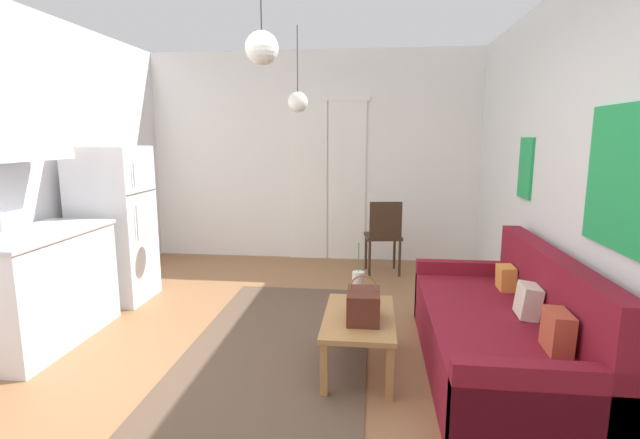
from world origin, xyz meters
name	(u,v)px	position (x,y,z in m)	size (l,w,h in m)	color
ground_plane	(250,386)	(0.00, 0.00, -0.05)	(4.97, 7.28, 0.10)	#8E603D
wall_back	(313,158)	(0.01, 3.39, 1.37)	(4.57, 0.13, 2.76)	white
wall_right	(616,183)	(2.23, 0.00, 1.38)	(0.12, 6.88, 2.76)	silver
area_rug	(276,353)	(0.10, 0.41, 0.01)	(1.40, 3.11, 0.01)	brown
couch	(505,336)	(1.76, 0.30, 0.28)	(0.89, 2.04, 0.87)	maroon
coffee_table	(359,323)	(0.74, 0.26, 0.34)	(0.50, 0.88, 0.40)	#A87542
bamboo_vase	(358,288)	(0.72, 0.47, 0.53)	(0.09, 0.09, 0.48)	beige
handbag	(363,305)	(0.77, 0.16, 0.51)	(0.22, 0.30, 0.33)	#512319
refrigerator	(113,224)	(-1.77, 1.45, 0.78)	(0.67, 0.60, 1.56)	white
kitchen_counter	(32,247)	(-1.84, 0.41, 0.79)	(0.63, 1.24, 2.10)	silver
accent_chair	(384,233)	(0.96, 2.65, 0.51)	(0.47, 0.46, 0.90)	#382619
pendant_lamp_near	(262,48)	(0.11, 0.12, 2.20)	(0.21, 0.21, 0.67)	black
pendant_lamp_far	(298,102)	(0.02, 2.02, 2.00)	(0.21, 0.21, 0.86)	black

